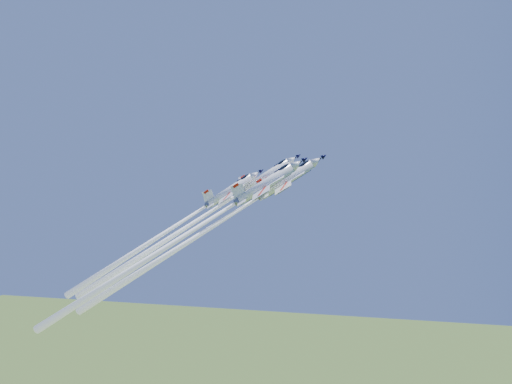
% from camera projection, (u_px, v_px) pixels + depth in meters
% --- Properties ---
extents(jet_lead, '(50.37, 18.55, 44.99)m').
position_uv_depth(jet_lead, '(202.00, 233.00, 126.65)').
color(jet_lead, white).
extents(jet_left, '(46.61, 17.36, 41.81)m').
position_uv_depth(jet_left, '(189.00, 226.00, 130.06)').
color(jet_left, white).
extents(jet_right, '(53.34, 19.86, 47.84)m').
position_uv_depth(jet_right, '(170.00, 245.00, 121.45)').
color(jet_right, white).
extents(jet_slot, '(41.34, 14.87, 36.60)m').
position_uv_depth(jet_slot, '(166.00, 232.00, 128.04)').
color(jet_slot, white).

